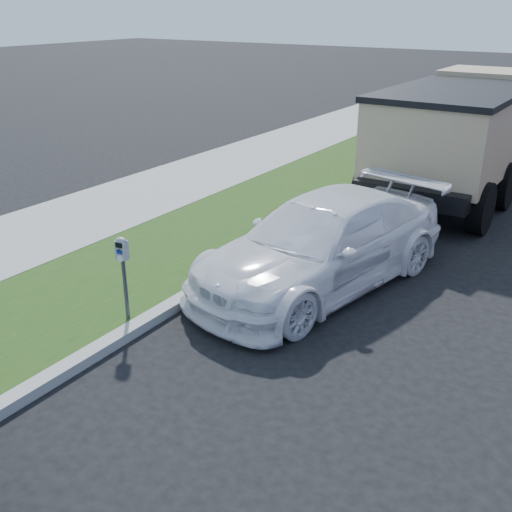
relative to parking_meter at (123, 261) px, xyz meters
The scene contains 5 objects.
ground 3.06m from the parking_meter, ahead, with size 120.00×120.00×0.00m, color black.
streetside 3.76m from the parking_meter, 138.99° to the left, with size 6.12×50.00×0.15m.
parking_meter is the anchor object (origin of this frame).
white_wagon 3.46m from the parking_meter, 59.09° to the left, with size 2.15×5.30×1.54m, color white.
dump_truck 10.23m from the parking_meter, 77.77° to the left, with size 3.01×7.36×2.87m.
Camera 1 is at (3.20, -6.04, 4.56)m, focal length 42.00 mm.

